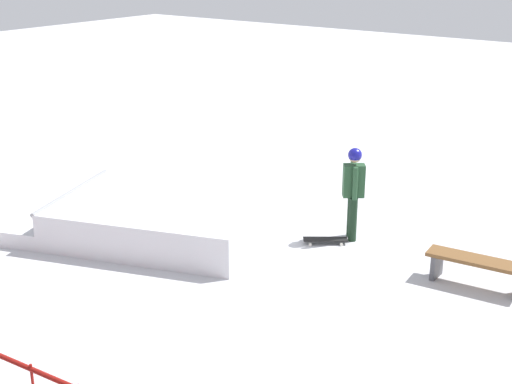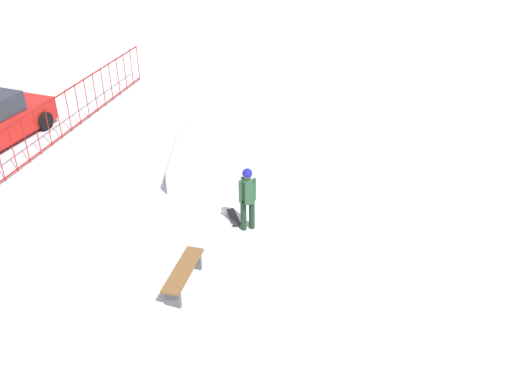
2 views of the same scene
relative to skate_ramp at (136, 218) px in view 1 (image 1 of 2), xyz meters
name	(u,v)px [view 1 (image 1 of 2)]	position (x,y,z in m)	size (l,w,h in m)	color
ground_plane	(192,232)	(-0.76, -0.68, -0.32)	(60.00, 60.00, 0.00)	silver
skate_ramp	(136,218)	(0.00, 0.00, 0.00)	(5.96, 4.23, 0.74)	silver
skater	(353,187)	(-3.32, -2.20, 0.69)	(0.44, 0.40, 1.73)	black
skateboard	(325,239)	(-3.07, -1.71, -0.24)	(0.77, 0.63, 0.09)	black
park_bench	(478,266)	(-5.88, -1.67, 0.04)	(1.63, 0.55, 0.48)	brown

